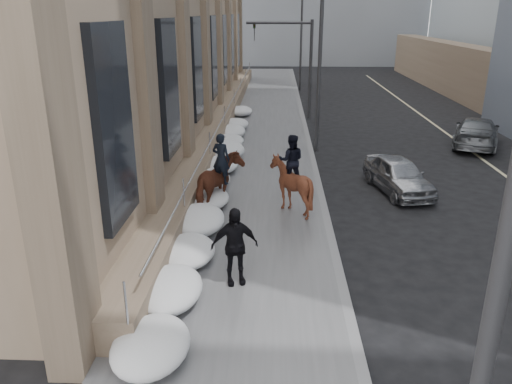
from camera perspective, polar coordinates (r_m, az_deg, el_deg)
ground at (r=11.83m, az=-2.65°, el=-13.09°), size 140.00×140.00×0.00m
sidewalk at (r=20.90m, az=-0.30°, el=2.15°), size 5.00×80.00×0.12m
curb at (r=20.94m, az=6.88°, el=2.04°), size 0.24×80.00×0.12m
lane_line at (r=22.97m, az=26.88°, el=1.45°), size 0.15×70.00×0.01m
streetlight_near at (r=4.66m, az=24.89°, el=-5.61°), size 1.71×0.24×8.00m
streetlight_mid at (r=24.01m, az=6.93°, el=15.34°), size 1.71×0.24×8.00m
streetlight_far at (r=43.95m, az=4.98°, el=17.43°), size 1.71×0.24×8.00m
traffic_signal at (r=31.99m, az=4.59°, el=15.49°), size 4.10×0.22×6.00m
snow_bank at (r=19.10m, az=-4.84°, el=1.63°), size 1.70×18.10×0.76m
mounted_horse_left at (r=16.68m, az=-4.27°, el=1.28°), size 1.71×2.40×2.59m
mounted_horse_right at (r=16.53m, az=4.00°, el=1.30°), size 1.53×1.71×2.58m
pedestrian at (r=12.12m, az=-2.49°, el=-6.20°), size 1.24×0.77×1.98m
car_silver at (r=19.49m, az=15.96°, el=1.90°), size 2.36×4.14×1.33m
car_grey at (r=27.64m, az=23.88°, el=6.29°), size 3.79×5.41×1.46m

